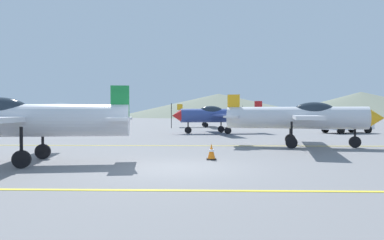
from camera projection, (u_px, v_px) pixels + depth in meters
The scene contains 12 objects.
ground_plane at pixel (176, 168), 11.30m from camera, with size 400.00×400.00×0.00m, color slate.
apron_line_near at pixel (165, 190), 8.04m from camera, with size 80.00×0.16×0.01m, color yellow.
apron_line_far at pixel (186, 146), 18.74m from camera, with size 80.00×0.16×0.01m, color yellow.
airplane_near at pixel (17, 119), 12.24m from camera, with size 7.83×8.98×2.68m.
airplane_mid at pixel (301, 117), 18.27m from camera, with size 7.85×8.95×2.68m.
airplane_far at pixel (218, 115), 29.72m from camera, with size 7.85×8.96×2.68m.
airplane_back at pixel (209, 114), 42.03m from camera, with size 7.79×8.97×2.68m.
car_sedan at pixel (347, 123), 30.15m from camera, with size 4.66×3.28×1.62m.
traffic_cone_front at pixel (211, 152), 13.27m from camera, with size 0.36×0.36×0.59m.
hill_left at pixel (61, 109), 160.26m from camera, with size 76.70×76.70×6.04m, color slate.
hill_centerleft at pixel (219, 105), 135.78m from camera, with size 77.44×77.44×8.66m, color slate.
hill_centerright at pixel (361, 104), 160.05m from camera, with size 81.09×81.09×10.77m, color slate.
Camera 1 is at (0.82, -11.24, 1.75)m, focal length 33.73 mm.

